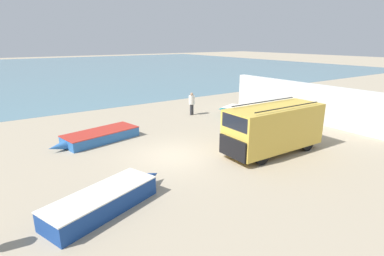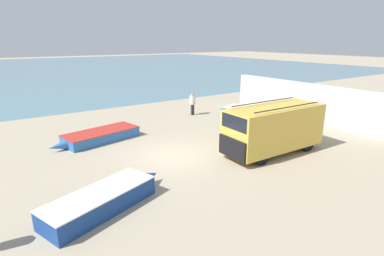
{
  "view_description": "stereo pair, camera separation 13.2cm",
  "coord_description": "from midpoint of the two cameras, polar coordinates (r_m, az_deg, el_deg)",
  "views": [
    {
      "loc": [
        -6.93,
        -11.6,
        5.39
      ],
      "look_at": [
        1.48,
        0.66,
        1.0
      ],
      "focal_mm": 28.0,
      "sensor_mm": 36.0,
      "label": 1
    },
    {
      "loc": [
        -6.82,
        -11.68,
        5.39
      ],
      "look_at": [
        1.48,
        0.66,
        1.0
      ],
      "focal_mm": 28.0,
      "sensor_mm": 36.0,
      "label": 2
    }
  ],
  "objects": [
    {
      "name": "ground_plane",
      "position": [
        14.55,
        -3.13,
        -5.31
      ],
      "size": [
        200.0,
        200.0,
        0.0
      ],
      "primitive_type": "plane",
      "color": "tan"
    },
    {
      "name": "sea_water",
      "position": [
        64.24,
        -28.1,
        9.74
      ],
      "size": [
        120.0,
        80.0,
        0.01
      ],
      "primitive_type": "cube",
      "color": "slate",
      "rests_on": "ground_plane"
    },
    {
      "name": "harbor_wall",
      "position": [
        22.32,
        20.58,
        4.78
      ],
      "size": [
        0.5,
        12.21,
        2.56
      ],
      "primitive_type": "cube",
      "color": "silver",
      "rests_on": "ground_plane"
    },
    {
      "name": "parked_van",
      "position": [
        15.13,
        15.53,
        0.04
      ],
      "size": [
        5.32,
        2.0,
        2.46
      ],
      "rotation": [
        0.0,
        0.0,
        3.12
      ],
      "color": "gold",
      "rests_on": "ground_plane"
    },
    {
      "name": "fishing_rowboat_0",
      "position": [
        17.33,
        -17.04,
        -1.46
      ],
      "size": [
        5.0,
        2.46,
        0.55
      ],
      "rotation": [
        0.0,
        0.0,
        3.35
      ],
      "color": "#2D66AD",
      "rests_on": "ground_plane"
    },
    {
      "name": "fishing_rowboat_1",
      "position": [
        21.98,
        10.47,
        2.89
      ],
      "size": [
        2.69,
        4.2,
        0.69
      ],
      "rotation": [
        0.0,
        0.0,
        1.92
      ],
      "color": "#1E757F",
      "rests_on": "ground_plane"
    },
    {
      "name": "fishing_rowboat_2",
      "position": [
        10.56,
        -15.89,
        -12.83
      ],
      "size": [
        4.66,
        2.57,
        0.67
      ],
      "rotation": [
        0.0,
        0.0,
        0.35
      ],
      "color": "navy",
      "rests_on": "ground_plane"
    },
    {
      "name": "fisherman_1",
      "position": [
        22.19,
        0.27,
        5.04
      ],
      "size": [
        0.44,
        0.44,
        1.68
      ],
      "rotation": [
        0.0,
        0.0,
        1.73
      ],
      "color": "#38383D",
      "rests_on": "ground_plane"
    }
  ]
}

